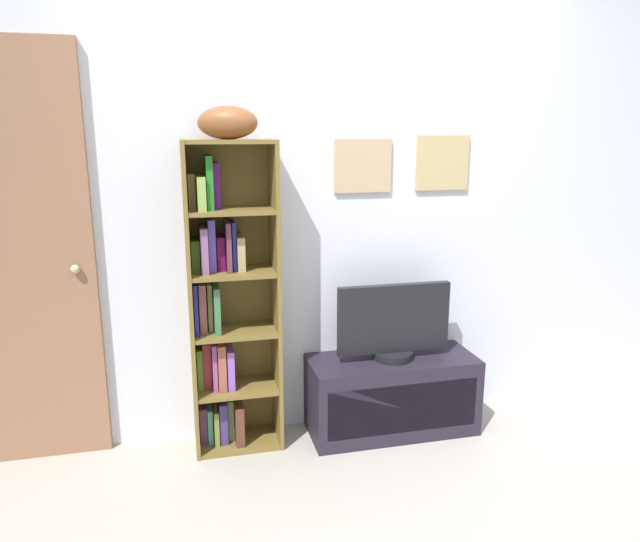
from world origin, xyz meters
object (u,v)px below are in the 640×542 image
tv_stand (392,394)px  bookshelf (225,307)px  television (394,323)px  door (11,262)px  football (227,123)px

tv_stand → bookshelf: bearing=174.6°
tv_stand → television: (0.00, 0.00, 0.42)m
tv_stand → door: (-1.90, 0.17, 0.82)m
door → football: bearing=-6.2°
television → football: bearing=176.5°
tv_stand → door: door is taller
tv_stand → television: size_ratio=1.47×
television → door: size_ratio=0.30×
bookshelf → tv_stand: bearing=-5.4°
bookshelf → television: (0.90, -0.08, -0.13)m
bookshelf → television: 0.91m
football → door: door is taller
bookshelf → door: 1.04m
tv_stand → football: bearing=176.4°
bookshelf → tv_stand: size_ratio=1.74×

